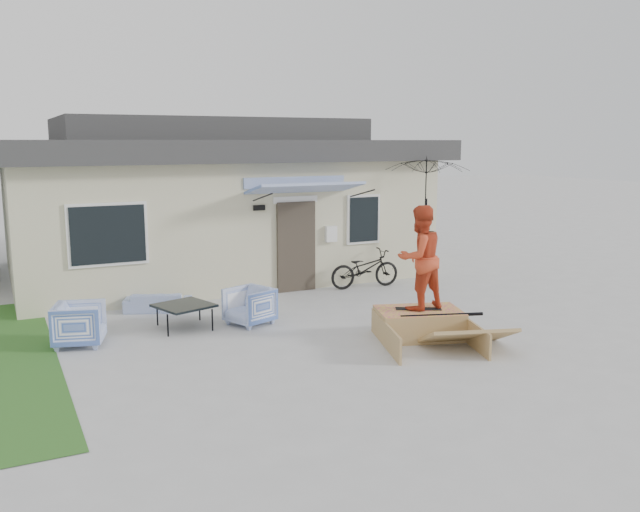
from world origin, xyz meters
name	(u,v)px	position (x,y,z in m)	size (l,w,h in m)	color
ground	(351,349)	(0.00, 0.00, 0.00)	(90.00, 90.00, 0.00)	#ADADAD
grass_strip	(10,359)	(-5.20, 2.00, 0.00)	(1.40, 8.00, 0.01)	#295B20
house	(209,199)	(0.00, 7.99, 1.94)	(10.80, 8.49, 4.10)	beige
loveseat	(158,299)	(-2.34, 4.03, 0.26)	(1.34, 0.39, 0.53)	#3B5EB7
armchair_left	(79,322)	(-4.08, 2.27, 0.41)	(0.80, 0.75, 0.82)	#3B5EB7
armchair_right	(249,304)	(-1.00, 2.23, 0.40)	(0.77, 0.72, 0.79)	#3B5EB7
coffee_table	(184,316)	(-2.19, 2.53, 0.23)	(0.93, 0.93, 0.46)	black
bicycle	(365,265)	(2.62, 4.06, 0.56)	(0.61, 1.76, 1.12)	black
patio_umbrella	(426,213)	(4.19, 3.83, 1.75)	(2.36, 2.25, 2.20)	black
skate_ramp	(419,324)	(1.44, 0.09, 0.25)	(1.48, 1.97, 0.49)	#A07E4D
skateboard	(418,308)	(1.45, 0.14, 0.52)	(0.81, 0.20, 0.05)	black
skater	(420,256)	(1.45, 0.14, 1.47)	(0.91, 0.70, 1.86)	#C74122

